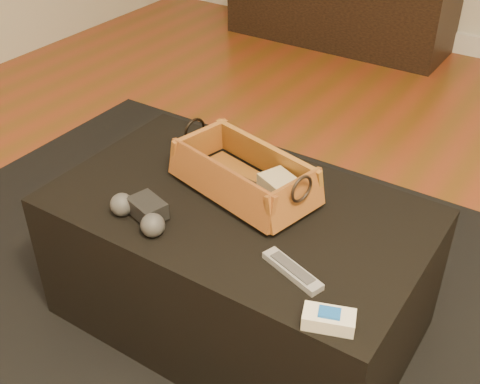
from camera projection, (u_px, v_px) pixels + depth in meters
The scene contains 8 objects.
area_rug at pixel (229, 328), 1.80m from camera, with size 2.60×2.00×0.01m, color black.
ottoman at pixel (238, 264), 1.71m from camera, with size 1.00×0.60×0.42m, color black.
tv_remote at pixel (235, 182), 1.63m from camera, with size 0.22×0.05×0.02m, color black.
cloth_bundle at pixel (281, 189), 1.57m from camera, with size 0.11×0.08×0.06m, color tan.
wicker_basket at pixel (244, 176), 1.62m from camera, with size 0.45×0.30×0.14m.
game_controller at pixel (141, 212), 1.51m from camera, with size 0.19×0.13×0.06m.
silver_remote at pixel (292, 270), 1.36m from camera, with size 0.17×0.09×0.02m.
cream_gadget at pixel (329, 319), 1.23m from camera, with size 0.12×0.09×0.04m.
Camera 1 is at (0.46, -0.88, 1.36)m, focal length 45.00 mm.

